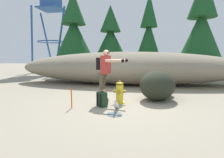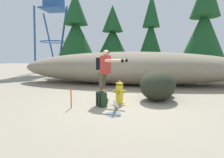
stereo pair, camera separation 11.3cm
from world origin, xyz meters
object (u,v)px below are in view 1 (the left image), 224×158
object	(u,v)px
boulder_large	(157,85)
survey_stake	(71,98)
fire_hydrant	(120,93)
boulder_mid	(164,88)
spare_backpack	(102,99)
utility_worker	(105,69)
watchtower	(51,1)

from	to	relation	value
boulder_large	survey_stake	size ratio (longest dim) A/B	2.34
fire_hydrant	boulder_mid	world-z (taller)	fire_hydrant
spare_backpack	boulder_mid	size ratio (longest dim) A/B	0.60
utility_worker	survey_stake	xyz separation A→B (m)	(-0.84, -0.87, -0.79)
boulder_large	survey_stake	xyz separation A→B (m)	(-2.59, -1.40, -0.21)
spare_backpack	boulder_mid	world-z (taller)	boulder_mid
fire_hydrant	survey_stake	xyz separation A→B (m)	(-1.33, -0.77, -0.04)
watchtower	survey_stake	world-z (taller)	watchtower
utility_worker	spare_backpack	size ratio (longest dim) A/B	3.67
watchtower	survey_stake	distance (m)	13.77
fire_hydrant	survey_stake	world-z (taller)	fire_hydrant
utility_worker	watchtower	bearing A→B (deg)	135.43
spare_backpack	boulder_large	xyz separation A→B (m)	(1.74, 1.08, 0.30)
spare_backpack	boulder_large	distance (m)	2.07
spare_backpack	watchtower	world-z (taller)	watchtower
fire_hydrant	spare_backpack	size ratio (longest dim) A/B	1.60
boulder_mid	watchtower	xyz separation A→B (m)	(-8.92, 8.57, 6.17)
utility_worker	boulder_large	world-z (taller)	utility_worker
spare_backpack	boulder_mid	xyz separation A→B (m)	(2.07, 1.84, 0.08)
utility_worker	survey_stake	size ratio (longest dim) A/B	2.87
fire_hydrant	watchtower	distance (m)	13.81
fire_hydrant	boulder_large	distance (m)	1.42
utility_worker	boulder_mid	world-z (taller)	utility_worker
boulder_mid	watchtower	bearing A→B (deg)	136.16
utility_worker	survey_stake	world-z (taller)	utility_worker
boulder_large	boulder_mid	distance (m)	0.86
boulder_mid	watchtower	world-z (taller)	watchtower
spare_backpack	boulder_large	size ratio (longest dim) A/B	0.34
boulder_large	boulder_mid	world-z (taller)	boulder_large
spare_backpack	watchtower	bearing A→B (deg)	75.63
boulder_mid	survey_stake	distance (m)	3.63
fire_hydrant	boulder_mid	bearing A→B (deg)	41.62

